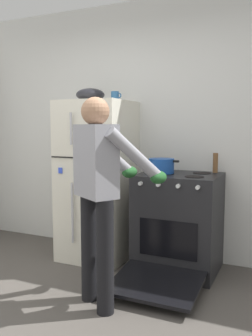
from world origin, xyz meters
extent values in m
cube|color=silver|center=(0.00, 1.95, 1.35)|extent=(6.00, 0.10, 2.70)
cube|color=silver|center=(-0.42, 1.57, 0.82)|extent=(0.68, 0.68, 1.65)
cube|color=black|center=(-0.42, 1.23, 1.09)|extent=(0.67, 0.01, 0.01)
cylinder|color=#B7B7BC|center=(-0.50, 1.20, 0.54)|extent=(0.02, 0.02, 0.60)
cylinder|color=#B7B7BC|center=(-0.50, 1.20, 1.37)|extent=(0.02, 0.02, 0.31)
cube|color=blue|center=(-0.65, 1.22, 0.95)|extent=(0.04, 0.01, 0.06)
cube|color=green|center=(-0.26, 1.22, 0.60)|extent=(0.04, 0.01, 0.06)
cube|color=black|center=(0.47, 1.57, 0.47)|extent=(0.76, 0.64, 0.94)
cube|color=black|center=(0.47, 1.25, 0.39)|extent=(0.53, 0.01, 0.34)
cylinder|color=black|center=(0.28, 1.43, 0.94)|extent=(0.17, 0.17, 0.01)
cylinder|color=black|center=(0.65, 1.43, 0.94)|extent=(0.17, 0.17, 0.01)
cylinder|color=black|center=(0.28, 1.71, 0.94)|extent=(0.17, 0.17, 0.01)
cylinder|color=black|center=(0.65, 1.71, 0.94)|extent=(0.17, 0.17, 0.01)
cylinder|color=silver|center=(0.21, 1.23, 0.88)|extent=(0.04, 0.03, 0.04)
cylinder|color=silver|center=(0.38, 1.23, 0.88)|extent=(0.04, 0.03, 0.04)
cylinder|color=silver|center=(0.56, 1.23, 0.88)|extent=(0.04, 0.03, 0.04)
cylinder|color=silver|center=(0.73, 1.23, 0.88)|extent=(0.04, 0.03, 0.04)
cube|color=black|center=(0.47, 0.95, 0.11)|extent=(0.72, 0.60, 0.09)
cylinder|color=black|center=(0.00, 0.67, 0.43)|extent=(0.13, 0.13, 0.86)
cylinder|color=black|center=(0.22, 0.53, 0.43)|extent=(0.13, 0.13, 0.86)
cube|color=gray|center=(0.11, 0.60, 1.13)|extent=(0.41, 0.36, 0.54)
sphere|color=#A37556|center=(0.11, 0.60, 1.49)|extent=(0.21, 0.21, 0.21)
sphere|color=#474747|center=(0.11, 0.60, 1.46)|extent=(0.15, 0.15, 0.15)
cylinder|color=gray|center=(0.05, 0.89, 1.17)|extent=(0.34, 0.46, 0.42)
cylinder|color=gray|center=(0.39, 0.68, 1.17)|extent=(0.34, 0.46, 0.42)
ellipsoid|color=#1E5123|center=(0.17, 1.08, 1.00)|extent=(0.12, 0.18, 0.10)
ellipsoid|color=#1E5123|center=(0.51, 0.86, 1.00)|extent=(0.12, 0.18, 0.10)
cylinder|color=#19479E|center=(0.31, 1.52, 1.01)|extent=(0.24, 0.24, 0.14)
cube|color=black|center=(0.16, 1.52, 1.06)|extent=(0.05, 0.03, 0.02)
cube|color=black|center=(0.45, 1.52, 1.06)|extent=(0.05, 0.03, 0.02)
cylinder|color=#2D6093|center=(-0.24, 1.62, 1.69)|extent=(0.08, 0.08, 0.10)
torus|color=#2D6093|center=(-0.19, 1.62, 1.70)|extent=(0.06, 0.01, 0.06)
cylinder|color=brown|center=(0.77, 1.77, 1.04)|extent=(0.05, 0.05, 0.19)
ellipsoid|color=black|center=(-0.50, 1.57, 1.71)|extent=(0.30, 0.30, 0.13)
camera|label=1|loc=(1.43, -1.75, 1.38)|focal=38.83mm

